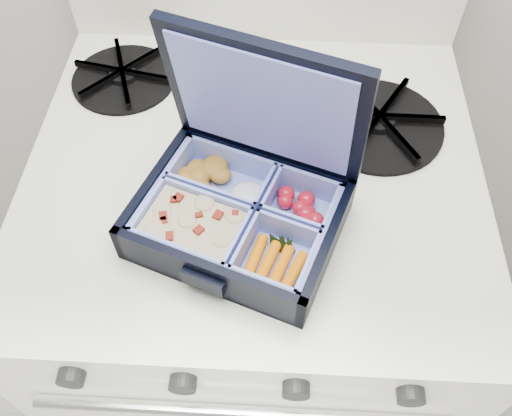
# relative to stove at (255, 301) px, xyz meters

# --- Properties ---
(stove) EXTENTS (0.60, 0.60, 0.89)m
(stove) POSITION_rel_stove_xyz_m (0.00, 0.00, 0.00)
(stove) COLOR white
(stove) RESTS_ON floor
(bento_box) EXTENTS (0.27, 0.24, 0.05)m
(bento_box) POSITION_rel_stove_xyz_m (-0.01, -0.13, 0.47)
(bento_box) COLOR black
(bento_box) RESTS_ON stove
(burner_grate) EXTENTS (0.18, 0.18, 0.03)m
(burner_grate) POSITION_rel_stove_xyz_m (0.17, 0.05, 0.46)
(burner_grate) COLOR black
(burner_grate) RESTS_ON stove
(burner_grate_rear) EXTENTS (0.18, 0.18, 0.02)m
(burner_grate_rear) POSITION_rel_stove_xyz_m (-0.20, 0.13, 0.46)
(burner_grate_rear) COLOR black
(burner_grate_rear) RESTS_ON stove
(fork) EXTENTS (0.10, 0.15, 0.01)m
(fork) POSITION_rel_stove_xyz_m (0.06, 0.03, 0.45)
(fork) COLOR silver
(fork) RESTS_ON stove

